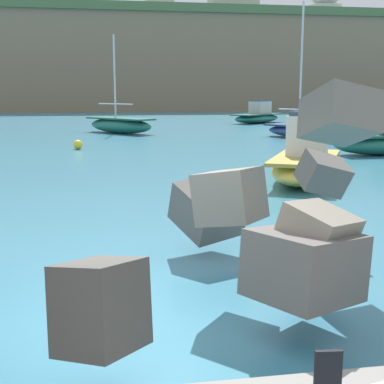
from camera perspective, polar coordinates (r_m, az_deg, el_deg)
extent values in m
plane|color=teal|center=(6.29, -6.31, -13.69)|extent=(400.00, 400.00, 0.00)
cube|color=#605B56|center=(5.80, 12.01, -7.69)|extent=(1.42, 1.37, 0.80)
cube|color=#605B56|center=(8.90, 13.90, 1.93)|extent=(0.80, 0.76, 0.83)
cube|color=#605B56|center=(8.51, 1.76, -1.82)|extent=(1.25, 1.38, 1.01)
cube|color=slate|center=(6.48, 4.11, -0.45)|extent=(1.03, 1.05, 0.77)
cube|color=#4C4944|center=(4.68, -9.75, -11.94)|extent=(0.89, 1.02, 0.91)
cube|color=slate|center=(7.55, 15.56, 7.94)|extent=(0.99, 1.11, 0.96)
cube|color=gray|center=(5.87, 13.25, -4.48)|extent=(1.06, 1.02, 0.76)
cube|color=black|center=(2.48, 14.41, -17.80)|extent=(0.12, 0.03, 0.16)
ellipsoid|color=navy|center=(31.62, 11.96, 6.32)|extent=(4.05, 5.79, 0.75)
cube|color=navy|center=(31.60, 11.98, 6.92)|extent=(3.73, 5.33, 0.10)
cylinder|color=silver|center=(31.87, 11.66, 13.28)|extent=(0.12, 0.12, 6.94)
cylinder|color=silver|center=(31.85, 11.48, 8.66)|extent=(1.55, 3.04, 0.08)
ellipsoid|color=#1E6656|center=(35.40, -7.73, 7.07)|extent=(4.82, 5.62, 0.99)
cube|color=#164C41|center=(35.38, -7.75, 7.81)|extent=(4.43, 5.17, 0.10)
cylinder|color=silver|center=(35.69, -8.31, 12.15)|extent=(0.12, 0.12, 5.31)
cylinder|color=silver|center=(35.68, -8.23, 9.33)|extent=(2.18, 2.83, 0.08)
ellipsoid|color=#1E6656|center=(24.07, 19.95, 4.77)|extent=(4.52, 1.80, 0.84)
ellipsoid|color=#EAC64C|center=(16.00, 12.06, 2.42)|extent=(3.75, 4.84, 0.76)
cube|color=#AF9539|center=(15.96, 12.11, 3.64)|extent=(3.45, 4.46, 0.10)
cube|color=silver|center=(16.23, 12.33, 5.97)|extent=(1.62, 1.71, 1.17)
cube|color=#334C5B|center=(16.19, 12.42, 8.25)|extent=(1.46, 1.54, 0.12)
ellipsoid|color=#1E6656|center=(47.61, 6.99, 7.83)|extent=(6.02, 5.62, 0.79)
cube|color=#164C41|center=(47.59, 7.00, 8.26)|extent=(5.54, 5.17, 0.10)
cube|color=#B7B2A8|center=(47.96, 7.32, 8.97)|extent=(2.21, 2.15, 1.09)
cube|color=#334C5B|center=(47.95, 7.34, 9.69)|extent=(1.99, 1.94, 0.12)
sphere|color=yellow|center=(25.49, -12.15, 5.00)|extent=(0.44, 0.44, 0.44)
cube|color=#847056|center=(95.05, -2.74, 13.12)|extent=(106.25, 36.13, 13.76)
cube|color=#4C6B42|center=(95.68, -2.78, 17.60)|extent=(108.37, 36.85, 1.20)
cylinder|color=silver|center=(97.44, 14.04, 18.19)|extent=(5.61, 5.61, 2.21)
cube|color=#B2ADA3|center=(98.11, -3.51, 19.42)|extent=(4.67, 4.51, 5.61)
cube|color=#B2ADA3|center=(89.91, 4.44, 19.68)|extent=(7.59, 4.04, 3.91)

